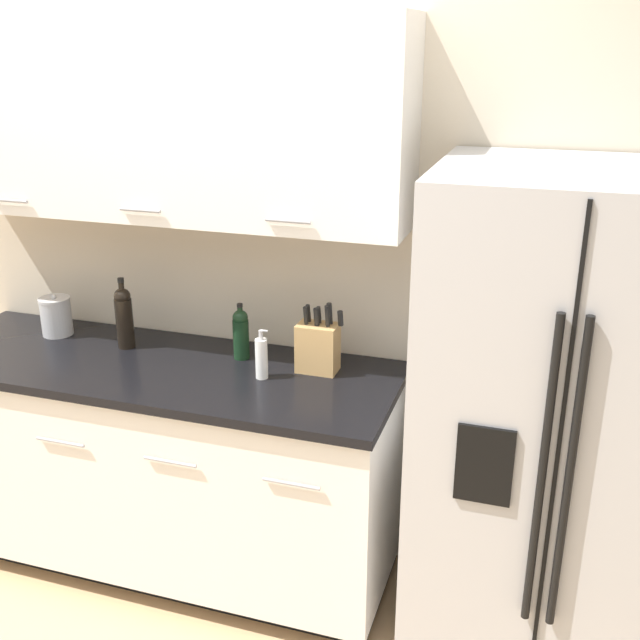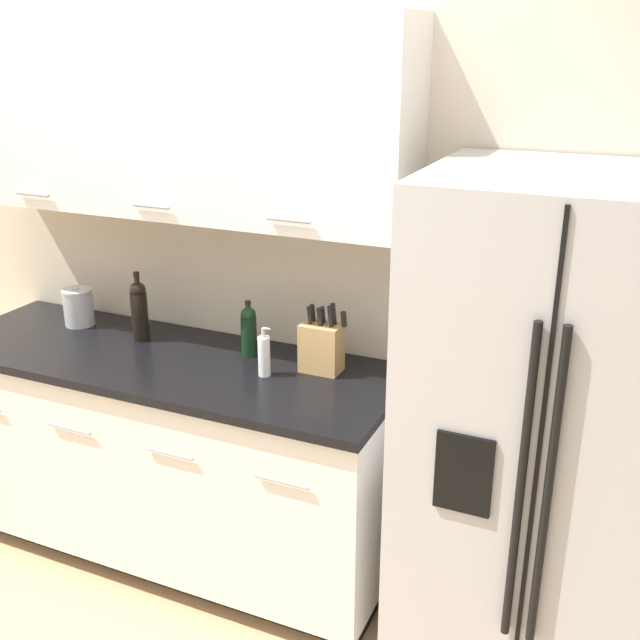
{
  "view_description": "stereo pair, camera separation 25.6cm",
  "coord_description": "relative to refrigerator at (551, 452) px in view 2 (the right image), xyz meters",
  "views": [
    {
      "loc": [
        1.3,
        -1.3,
        2.07
      ],
      "look_at": [
        0.56,
        1.01,
        1.16
      ],
      "focal_mm": 42.0,
      "sensor_mm": 36.0,
      "label": 1
    },
    {
      "loc": [
        1.54,
        -1.21,
        2.07
      ],
      "look_at": [
        0.56,
        1.01,
        1.16
      ],
      "focal_mm": 42.0,
      "sensor_mm": 36.0,
      "label": 2
    }
  ],
  "objects": [
    {
      "name": "wall_back",
      "position": [
        -1.4,
        0.36,
        0.56
      ],
      "size": [
        10.0,
        0.39,
        2.6
      ],
      "color": "beige",
      "rests_on": "ground_plane"
    },
    {
      "name": "counter_unit",
      "position": [
        -1.48,
        0.06,
        -0.4
      ],
      "size": [
        1.89,
        0.64,
        0.91
      ],
      "color": "black",
      "rests_on": "ground_plane"
    },
    {
      "name": "refrigerator",
      "position": [
        0.0,
        0.0,
        0.0
      ],
      "size": [
        0.85,
        0.77,
        1.74
      ],
      "color": "#B2B2B5",
      "rests_on": "ground_plane"
    },
    {
      "name": "knife_block",
      "position": [
        -0.86,
        0.18,
        0.14
      ],
      "size": [
        0.17,
        0.1,
        0.27
      ],
      "color": "tan",
      "rests_on": "counter_unit"
    },
    {
      "name": "wine_bottle",
      "position": [
        -1.67,
        0.17,
        0.18
      ],
      "size": [
        0.07,
        0.07,
        0.29
      ],
      "color": "black",
      "rests_on": "counter_unit"
    },
    {
      "name": "soap_dispenser",
      "position": [
        -1.04,
        0.06,
        0.12
      ],
      "size": [
        0.05,
        0.05,
        0.19
      ],
      "color": "white",
      "rests_on": "counter_unit"
    },
    {
      "name": "oil_bottle",
      "position": [
        -1.18,
        0.2,
        0.15
      ],
      "size": [
        0.06,
        0.06,
        0.22
      ],
      "color": "black",
      "rests_on": "counter_unit"
    },
    {
      "name": "steel_canister",
      "position": [
        -2.02,
        0.2,
        0.13
      ],
      "size": [
        0.13,
        0.13,
        0.18
      ],
      "color": "#B7B7BA",
      "rests_on": "counter_unit"
    }
  ]
}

